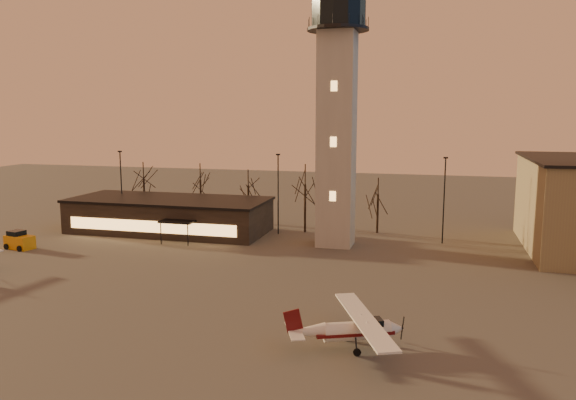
{
  "coord_description": "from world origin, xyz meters",
  "views": [
    {
      "loc": [
        10.99,
        -32.72,
        15.07
      ],
      "look_at": [
        -1.15,
        13.0,
        7.76
      ],
      "focal_mm": 35.0,
      "sensor_mm": 36.0,
      "label": 1
    }
  ],
  "objects_px": {
    "service_cart": "(19,242)",
    "terminal": "(169,215)",
    "cessna_front": "(358,334)",
    "control_tower": "(337,102)"
  },
  "relations": [
    {
      "from": "control_tower",
      "to": "terminal",
      "type": "bearing_deg",
      "value": 174.85
    },
    {
      "from": "control_tower",
      "to": "service_cart",
      "type": "bearing_deg",
      "value": -162.19
    },
    {
      "from": "cessna_front",
      "to": "service_cart",
      "type": "height_order",
      "value": "cessna_front"
    },
    {
      "from": "cessna_front",
      "to": "control_tower",
      "type": "bearing_deg",
      "value": 79.92
    },
    {
      "from": "control_tower",
      "to": "terminal",
      "type": "relative_size",
      "value": 1.28
    },
    {
      "from": "service_cart",
      "to": "terminal",
      "type": "bearing_deg",
      "value": 58.56
    },
    {
      "from": "cessna_front",
      "to": "service_cart",
      "type": "distance_m",
      "value": 44.13
    },
    {
      "from": "terminal",
      "to": "cessna_front",
      "type": "xyz_separation_m",
      "value": [
        28.54,
        -30.18,
        -1.17
      ]
    },
    {
      "from": "control_tower",
      "to": "cessna_front",
      "type": "xyz_separation_m",
      "value": [
        6.55,
        -28.2,
        -15.34
      ]
    },
    {
      "from": "terminal",
      "to": "service_cart",
      "type": "distance_m",
      "value": 17.74
    }
  ]
}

